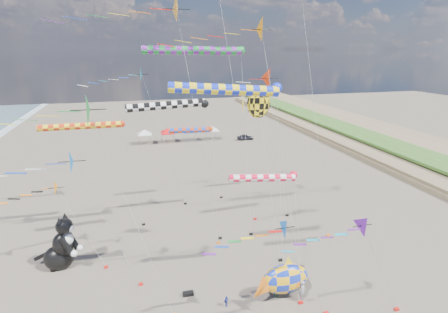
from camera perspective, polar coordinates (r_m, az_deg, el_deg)
name	(u,v)px	position (r m, az deg, el deg)	size (l,w,h in m)	color
delta_kite_0	(161,11)	(32.46, -10.20, 22.28)	(14.03, 2.63, 24.66)	orange
delta_kite_2	(80,115)	(23.22, -22.47, 6.26)	(12.21, 2.42, 17.62)	#1A7C32
delta_kite_3	(70,162)	(28.78, -23.85, -0.77)	(11.24, 2.11, 13.27)	blue
delta_kite_4	(357,223)	(26.42, 20.87, -10.15)	(9.13, 1.61, 9.61)	#61179C
delta_kite_5	(44,197)	(33.90, -27.35, -5.85)	(8.65, 1.53, 9.08)	orange
delta_kite_7	(265,33)	(27.31, 6.65, 19.42)	(10.77, 2.04, 22.53)	#FF9206
delta_kite_8	(265,80)	(39.08, 6.65, 12.23)	(12.27, 2.56, 18.30)	red
delta_kite_9	(136,77)	(43.09, -14.15, 12.45)	(10.73, 1.76, 18.16)	#1BA4BD
delta_kite_10	(289,234)	(25.40, 10.60, -12.30)	(8.26, 1.69, 8.88)	blue
windsock_0	(170,106)	(33.63, -8.75, 8.18)	(9.13, 0.80, 15.36)	black
windsock_1	(85,126)	(39.49, -21.80, 4.58)	(9.95, 0.74, 12.69)	red
windsock_2	(266,178)	(29.83, 6.92, -3.53)	(7.42, 0.69, 9.96)	red
windsock_3	(198,51)	(33.59, -4.35, 16.76)	(10.90, 0.81, 20.30)	#198C33
windsock_4	(193,130)	(45.49, -5.16, 4.27)	(7.09, 0.73, 10.38)	red
windsock_5	(230,90)	(25.55, 1.04, 10.76)	(9.73, 0.82, 17.65)	#152CD7
angelfish_kite	(257,105)	(31.74, 5.36, 8.37)	(3.74, 3.02, 16.66)	yellow
cat_inflatable	(60,241)	(37.08, -25.22, -12.35)	(4.11, 2.06, 5.55)	black
fish_inflatable	(285,279)	(30.93, 9.91, -19.06)	(5.41, 2.61, 3.92)	#1331BF
person_adult	(303,291)	(31.51, 12.71, -20.62)	(0.68, 0.45, 1.86)	gray
child_green	(277,292)	(31.60, 8.66, -21.00)	(0.58, 0.45, 1.19)	#1C7641
child_blue	(226,301)	(30.58, 0.38, -22.57)	(0.55, 0.23, 0.95)	#2436A3
kite_bag_0	(188,294)	(31.97, -5.87, -21.38)	(0.90, 0.44, 0.30)	black
tent_row	(179,128)	(78.62, -7.40, 4.59)	(19.20, 4.20, 3.80)	silver
parked_car	(245,137)	(80.60, 3.52, 3.18)	(1.51, 3.75, 1.28)	#26262D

